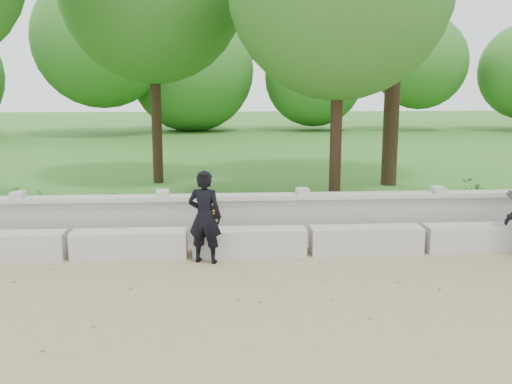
{
  "coord_description": "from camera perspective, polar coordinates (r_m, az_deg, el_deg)",
  "views": [
    {
      "loc": [
        0.49,
        -7.38,
        2.86
      ],
      "look_at": [
        1.1,
        1.69,
        1.12
      ],
      "focal_mm": 40.0,
      "sensor_mm": 36.0,
      "label": 1
    }
  ],
  "objects": [
    {
      "name": "concrete_bench",
      "position": [
        9.66,
        -6.63,
        -5.08
      ],
      "size": [
        11.9,
        0.45,
        0.45
      ],
      "color": "beige",
      "rests_on": "ground"
    },
    {
      "name": "shrub_b",
      "position": [
        11.11,
        -14.1,
        -1.59
      ],
      "size": [
        0.4,
        0.39,
        0.56
      ],
      "primitive_type": "imported",
      "rotation": [
        0.0,
        0.0,
        2.4
      ],
      "color": "#266E25",
      "rests_on": "lawn"
    },
    {
      "name": "shrub_c",
      "position": [
        13.19,
        21.01,
        -0.05
      ],
      "size": [
        0.6,
        0.55,
        0.57
      ],
      "primitive_type": "imported",
      "rotation": [
        0.0,
        0.0,
        3.38
      ],
      "color": "#266E25",
      "rests_on": "lawn"
    },
    {
      "name": "ground",
      "position": [
        7.93,
        -7.25,
        -10.41
      ],
      "size": [
        80.0,
        80.0,
        0.0
      ],
      "primitive_type": "plane",
      "color": "#99835E",
      "rests_on": "ground"
    },
    {
      "name": "shrub_d",
      "position": [
        12.34,
        -22.82,
        -0.74
      ],
      "size": [
        0.44,
        0.46,
        0.63
      ],
      "primitive_type": "imported",
      "rotation": [
        0.0,
        0.0,
        5.17
      ],
      "color": "#266E25",
      "rests_on": "lawn"
    },
    {
      "name": "man_main",
      "position": [
        9.16,
        -5.14,
        -2.49
      ],
      "size": [
        0.63,
        0.58,
        1.51
      ],
      "color": "black",
      "rests_on": "ground"
    },
    {
      "name": "parapet_wall",
      "position": [
        10.27,
        -6.47,
        -2.72
      ],
      "size": [
        12.5,
        0.35,
        0.9
      ],
      "color": "#B4B1AA",
      "rests_on": "ground"
    },
    {
      "name": "shrub_a",
      "position": [
        11.42,
        -20.72,
        -1.44
      ],
      "size": [
        0.41,
        0.38,
        0.64
      ],
      "primitive_type": "imported",
      "rotation": [
        0.0,
        0.0,
        0.63
      ],
      "color": "#266E25",
      "rests_on": "lawn"
    },
    {
      "name": "lawn",
      "position": [
        21.56,
        -5.1,
        3.52
      ],
      "size": [
        40.0,
        22.0,
        0.25
      ],
      "primitive_type": "cube",
      "color": "#2F7021",
      "rests_on": "ground"
    }
  ]
}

